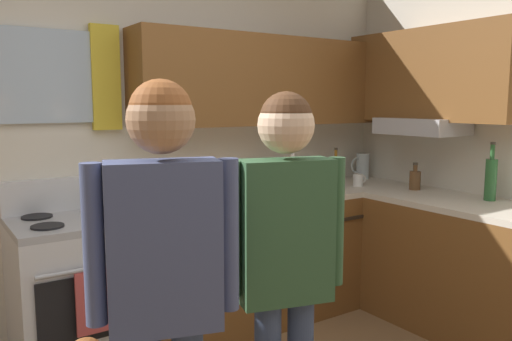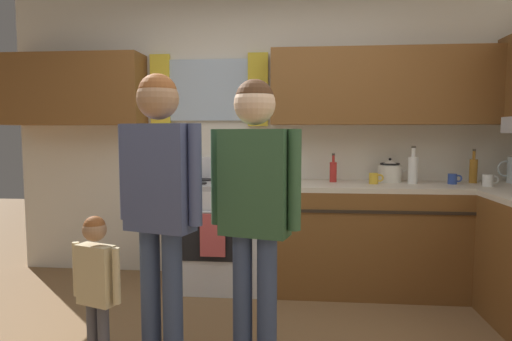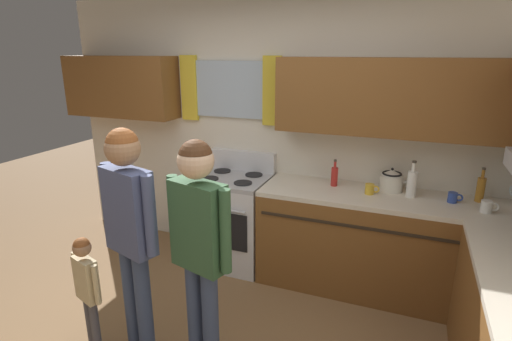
{
  "view_description": "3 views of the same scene",
  "coord_description": "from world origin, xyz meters",
  "px_view_note": "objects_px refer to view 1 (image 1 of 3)",
  "views": [
    {
      "loc": [
        -1.04,
        -1.4,
        1.56
      ],
      "look_at": [
        0.44,
        0.8,
        1.2
      ],
      "focal_mm": 35.9,
      "sensor_mm": 36.0,
      "label": 1
    },
    {
      "loc": [
        0.34,
        -2.11,
        1.33
      ],
      "look_at": [
        0.07,
        0.75,
        1.07
      ],
      "focal_mm": 30.43,
      "sensor_mm": 36.0,
      "label": 2
    },
    {
      "loc": [
        1.26,
        -1.79,
        2.08
      ],
      "look_at": [
        0.29,
        0.66,
        1.28
      ],
      "focal_mm": 27.95,
      "sensor_mm": 36.0,
      "label": 3
    }
  ],
  "objects_px": {
    "bottle_sauce_red": "(213,185)",
    "water_pitcher": "(362,166)",
    "adult_in_plaid": "(285,246)",
    "adult_holding_child": "(164,264)",
    "mug_mustard_yellow": "(261,189)",
    "bottle_wine_green": "(491,178)",
    "stove_oven": "(78,291)",
    "stovetop_kettle": "(266,177)",
    "bottle_oil_amber": "(336,169)",
    "mug_ceramic_white": "(358,180)",
    "mug_cobalt_blue": "(326,181)",
    "bottle_milk_white": "(292,174)",
    "bottle_squat_brown": "(415,180)"
  },
  "relations": [
    {
      "from": "stove_oven",
      "to": "mug_cobalt_blue",
      "type": "height_order",
      "value": "stove_oven"
    },
    {
      "from": "bottle_wine_green",
      "to": "bottle_oil_amber",
      "type": "bearing_deg",
      "value": 105.82
    },
    {
      "from": "bottle_squat_brown",
      "to": "mug_ceramic_white",
      "type": "relative_size",
      "value": 1.63
    },
    {
      "from": "bottle_squat_brown",
      "to": "bottle_sauce_red",
      "type": "xyz_separation_m",
      "value": [
        -1.43,
        0.56,
        0.02
      ]
    },
    {
      "from": "stove_oven",
      "to": "bottle_wine_green",
      "type": "bearing_deg",
      "value": -22.36
    },
    {
      "from": "water_pitcher",
      "to": "adult_holding_child",
      "type": "distance_m",
      "value": 3.01
    },
    {
      "from": "bottle_sauce_red",
      "to": "adult_in_plaid",
      "type": "distance_m",
      "value": 1.61
    },
    {
      "from": "water_pitcher",
      "to": "adult_holding_child",
      "type": "relative_size",
      "value": 0.13
    },
    {
      "from": "bottle_milk_white",
      "to": "adult_in_plaid",
      "type": "bearing_deg",
      "value": -128.8
    },
    {
      "from": "bottle_sauce_red",
      "to": "water_pitcher",
      "type": "height_order",
      "value": "bottle_sauce_red"
    },
    {
      "from": "stovetop_kettle",
      "to": "water_pitcher",
      "type": "relative_size",
      "value": 1.24
    },
    {
      "from": "water_pitcher",
      "to": "adult_in_plaid",
      "type": "bearing_deg",
      "value": -141.98
    },
    {
      "from": "stove_oven",
      "to": "adult_holding_child",
      "type": "distance_m",
      "value": 1.53
    },
    {
      "from": "bottle_squat_brown",
      "to": "water_pitcher",
      "type": "bearing_deg",
      "value": 83.05
    },
    {
      "from": "stovetop_kettle",
      "to": "adult_holding_child",
      "type": "xyz_separation_m",
      "value": [
        -1.53,
        -1.59,
        0.03
      ]
    },
    {
      "from": "stove_oven",
      "to": "adult_in_plaid",
      "type": "height_order",
      "value": "adult_in_plaid"
    },
    {
      "from": "bottle_squat_brown",
      "to": "stovetop_kettle",
      "type": "distance_m",
      "value": 1.12
    },
    {
      "from": "bottle_squat_brown",
      "to": "water_pitcher",
      "type": "relative_size",
      "value": 0.93
    },
    {
      "from": "mug_ceramic_white",
      "to": "adult_holding_child",
      "type": "relative_size",
      "value": 0.08
    },
    {
      "from": "stove_oven",
      "to": "bottle_wine_green",
      "type": "height_order",
      "value": "bottle_wine_green"
    },
    {
      "from": "mug_ceramic_white",
      "to": "mug_mustard_yellow",
      "type": "distance_m",
      "value": 0.87
    },
    {
      "from": "bottle_milk_white",
      "to": "mug_cobalt_blue",
      "type": "distance_m",
      "value": 0.33
    },
    {
      "from": "bottle_squat_brown",
      "to": "bottle_oil_amber",
      "type": "xyz_separation_m",
      "value": [
        -0.26,
        0.6,
        0.03
      ]
    },
    {
      "from": "mug_ceramic_white",
      "to": "mug_mustard_yellow",
      "type": "relative_size",
      "value": 1.04
    },
    {
      "from": "adult_holding_child",
      "to": "adult_in_plaid",
      "type": "height_order",
      "value": "adult_holding_child"
    },
    {
      "from": "bottle_oil_amber",
      "to": "mug_mustard_yellow",
      "type": "distance_m",
      "value": 0.86
    },
    {
      "from": "mug_mustard_yellow",
      "to": "adult_holding_child",
      "type": "xyz_separation_m",
      "value": [
        -1.37,
        -1.43,
        0.08
      ]
    },
    {
      "from": "bottle_milk_white",
      "to": "mug_cobalt_blue",
      "type": "height_order",
      "value": "bottle_milk_white"
    },
    {
      "from": "mug_mustard_yellow",
      "to": "bottle_wine_green",
      "type": "bearing_deg",
      "value": -40.85
    },
    {
      "from": "stove_oven",
      "to": "adult_in_plaid",
      "type": "relative_size",
      "value": 0.69
    },
    {
      "from": "bottle_milk_white",
      "to": "mug_cobalt_blue",
      "type": "bearing_deg",
      "value": -2.35
    },
    {
      "from": "mug_ceramic_white",
      "to": "bottle_squat_brown",
      "type": "bearing_deg",
      "value": -56.58
    },
    {
      "from": "bottle_squat_brown",
      "to": "bottle_milk_white",
      "type": "relative_size",
      "value": 0.65
    },
    {
      "from": "stove_oven",
      "to": "mug_cobalt_blue",
      "type": "xyz_separation_m",
      "value": [
        1.94,
        0.04,
        0.48
      ]
    },
    {
      "from": "mug_cobalt_blue",
      "to": "mug_mustard_yellow",
      "type": "bearing_deg",
      "value": -176.08
    },
    {
      "from": "water_pitcher",
      "to": "bottle_sauce_red",
      "type": "bearing_deg",
      "value": -177.37
    },
    {
      "from": "bottle_oil_amber",
      "to": "mug_mustard_yellow",
      "type": "xyz_separation_m",
      "value": [
        -0.84,
        -0.15,
        -0.06
      ]
    },
    {
      "from": "bottle_squat_brown",
      "to": "adult_in_plaid",
      "type": "height_order",
      "value": "adult_in_plaid"
    },
    {
      "from": "bottle_sauce_red",
      "to": "mug_cobalt_blue",
      "type": "height_order",
      "value": "bottle_sauce_red"
    },
    {
      "from": "bottle_oil_amber",
      "to": "bottle_wine_green",
      "type": "xyz_separation_m",
      "value": [
        0.33,
        -1.16,
        0.04
      ]
    },
    {
      "from": "bottle_squat_brown",
      "to": "bottle_sauce_red",
      "type": "height_order",
      "value": "bottle_sauce_red"
    },
    {
      "from": "bottle_oil_amber",
      "to": "bottle_sauce_red",
      "type": "xyz_separation_m",
      "value": [
        -1.17,
        -0.04,
        -0.02
      ]
    },
    {
      "from": "mug_cobalt_blue",
      "to": "adult_holding_child",
      "type": "xyz_separation_m",
      "value": [
        -2.01,
        -1.47,
        0.08
      ]
    },
    {
      "from": "bottle_sauce_red",
      "to": "bottle_milk_white",
      "type": "relative_size",
      "value": 0.78
    },
    {
      "from": "water_pitcher",
      "to": "bottle_milk_white",
      "type": "bearing_deg",
      "value": -172.04
    },
    {
      "from": "mug_cobalt_blue",
      "to": "adult_holding_child",
      "type": "distance_m",
      "value": 2.49
    },
    {
      "from": "stove_oven",
      "to": "stovetop_kettle",
      "type": "height_order",
      "value": "stovetop_kettle"
    },
    {
      "from": "stove_oven",
      "to": "bottle_wine_green",
      "type": "xyz_separation_m",
      "value": [
        2.47,
        -1.02,
        0.58
      ]
    },
    {
      "from": "bottle_squat_brown",
      "to": "bottle_sauce_red",
      "type": "distance_m",
      "value": 1.53
    },
    {
      "from": "mug_mustard_yellow",
      "to": "water_pitcher",
      "type": "xyz_separation_m",
      "value": [
        1.18,
        0.18,
        0.07
      ]
    }
  ]
}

